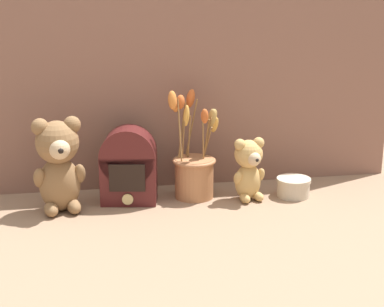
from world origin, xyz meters
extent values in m
plane|color=#8E7056|center=(0.00, 0.00, 0.00)|extent=(4.00, 4.00, 0.00)
cube|color=#845B4C|center=(0.00, 0.17, 0.33)|extent=(1.31, 0.02, 0.65)
ellipsoid|color=olive|center=(-0.37, 0.00, 0.08)|extent=(0.12, 0.11, 0.15)
sphere|color=olive|center=(-0.37, 0.00, 0.19)|extent=(0.12, 0.12, 0.12)
sphere|color=#D1B289|center=(-0.36, -0.04, 0.19)|extent=(0.06, 0.06, 0.06)
sphere|color=black|center=(-0.36, -0.07, 0.19)|extent=(0.02, 0.02, 0.02)
sphere|color=olive|center=(-0.33, 0.01, 0.24)|extent=(0.05, 0.05, 0.05)
sphere|color=olive|center=(-0.41, -0.01, 0.24)|extent=(0.05, 0.05, 0.05)
ellipsoid|color=olive|center=(-0.31, 0.00, 0.10)|extent=(0.04, 0.06, 0.07)
ellipsoid|color=olive|center=(-0.42, -0.02, 0.10)|extent=(0.04, 0.06, 0.07)
ellipsoid|color=olive|center=(-0.33, -0.03, 0.02)|extent=(0.05, 0.07, 0.04)
ellipsoid|color=olive|center=(-0.39, -0.04, 0.02)|extent=(0.05, 0.07, 0.04)
ellipsoid|color=tan|center=(0.16, 0.00, 0.05)|extent=(0.09, 0.08, 0.11)
sphere|color=tan|center=(0.16, 0.00, 0.13)|extent=(0.08, 0.08, 0.08)
sphere|color=#D1B289|center=(0.17, -0.03, 0.13)|extent=(0.04, 0.04, 0.04)
sphere|color=black|center=(0.17, -0.05, 0.13)|extent=(0.01, 0.01, 0.01)
sphere|color=tan|center=(0.19, 0.00, 0.17)|extent=(0.03, 0.03, 0.03)
sphere|color=tan|center=(0.13, -0.01, 0.17)|extent=(0.03, 0.03, 0.03)
ellipsoid|color=tan|center=(0.20, 0.00, 0.07)|extent=(0.03, 0.04, 0.05)
ellipsoid|color=tan|center=(0.12, -0.02, 0.07)|extent=(0.03, 0.04, 0.05)
ellipsoid|color=tan|center=(0.18, -0.02, 0.01)|extent=(0.04, 0.05, 0.03)
ellipsoid|color=tan|center=(0.14, -0.03, 0.01)|extent=(0.04, 0.05, 0.03)
cylinder|color=#AD7047|center=(0.01, 0.04, 0.06)|extent=(0.11, 0.11, 0.12)
torus|color=#AD7047|center=(0.01, 0.04, 0.11)|extent=(0.12, 0.12, 0.01)
cylinder|color=olive|center=(0.05, 0.06, 0.18)|extent=(0.02, 0.04, 0.12)
ellipsoid|color=tan|center=(0.07, 0.07, 0.23)|extent=(0.03, 0.04, 0.05)
cylinder|color=olive|center=(0.05, 0.06, 0.16)|extent=(0.02, 0.05, 0.09)
ellipsoid|color=gold|center=(0.07, 0.06, 0.21)|extent=(0.03, 0.04, 0.06)
cylinder|color=olive|center=(0.01, 0.08, 0.20)|extent=(0.04, 0.01, 0.17)
ellipsoid|color=#C65B28|center=(0.01, 0.10, 0.28)|extent=(0.03, 0.02, 0.06)
cylinder|color=olive|center=(-0.02, 0.07, 0.19)|extent=(0.03, 0.03, 0.15)
ellipsoid|color=orange|center=(-0.04, 0.08, 0.27)|extent=(0.04, 0.04, 0.04)
cylinder|color=olive|center=(0.00, 0.07, 0.18)|extent=(0.01, 0.01, 0.12)
ellipsoid|color=gold|center=(-0.01, 0.07, 0.24)|extent=(0.03, 0.03, 0.06)
cylinder|color=olive|center=(-0.03, 0.04, 0.20)|extent=(0.01, 0.04, 0.17)
ellipsoid|color=orange|center=(-0.05, 0.04, 0.29)|extent=(0.03, 0.04, 0.06)
cylinder|color=olive|center=(0.03, 0.03, 0.18)|extent=(0.01, 0.01, 0.13)
ellipsoid|color=#C65B28|center=(0.04, 0.03, 0.24)|extent=(0.03, 0.03, 0.04)
cylinder|color=olive|center=(-0.02, 0.06, 0.20)|extent=(0.02, 0.02, 0.16)
ellipsoid|color=#C65B28|center=(-0.02, 0.07, 0.28)|extent=(0.04, 0.04, 0.04)
cylinder|color=olive|center=(0.05, 0.05, 0.17)|extent=(0.01, 0.04, 0.12)
ellipsoid|color=tan|center=(0.06, 0.06, 0.23)|extent=(0.03, 0.04, 0.06)
cube|color=#4C1919|center=(-0.18, 0.04, 0.07)|extent=(0.17, 0.12, 0.14)
cylinder|color=#4C1919|center=(-0.18, 0.04, 0.14)|extent=(0.17, 0.12, 0.15)
cube|color=black|center=(-0.19, -0.01, 0.09)|extent=(0.10, 0.02, 0.08)
cylinder|color=#D6BC7A|center=(-0.19, -0.01, 0.03)|extent=(0.03, 0.01, 0.03)
cylinder|color=beige|center=(0.30, 0.00, 0.02)|extent=(0.09, 0.09, 0.04)
cylinder|color=beige|center=(0.30, 0.00, 0.05)|extent=(0.10, 0.10, 0.01)
camera|label=1|loc=(-0.27, -1.55, 0.58)|focal=55.00mm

